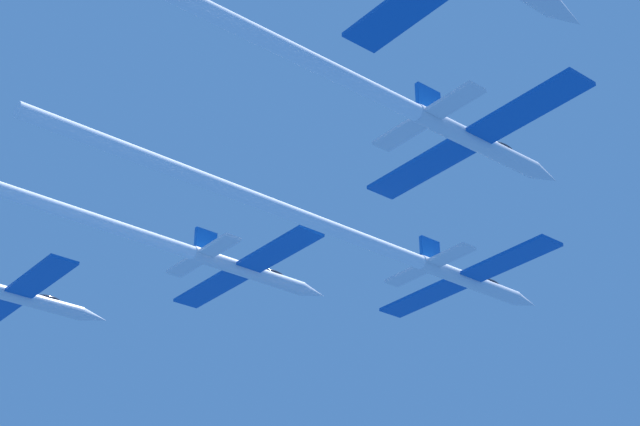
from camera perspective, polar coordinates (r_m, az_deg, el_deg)
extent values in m
cylinder|color=silver|center=(93.37, 8.30, -3.75)|extent=(1.35, 12.25, 1.35)
cone|color=silver|center=(98.59, 11.30, -4.86)|extent=(1.32, 2.69, 1.32)
ellipsoid|color=black|center=(95.45, 9.39, -3.85)|extent=(0.94, 2.45, 0.67)
cube|color=#0F51B2|center=(96.30, 5.75, -4.70)|extent=(9.31, 2.69, 0.29)
cube|color=#0F51B2|center=(89.81, 10.49, -2.52)|extent=(9.31, 2.69, 0.29)
cube|color=#0F51B2|center=(90.84, 6.10, -2.01)|extent=(0.35, 2.20, 1.96)
cube|color=silver|center=(91.73, 4.83, -3.49)|extent=(4.19, 1.62, 0.29)
cube|color=silver|center=(88.24, 7.30, -2.30)|extent=(4.19, 1.62, 0.29)
cylinder|color=white|center=(78.74, -4.17, 0.95)|extent=(1.21, 37.14, 1.21)
cylinder|color=silver|center=(94.64, -3.92, -3.26)|extent=(1.35, 12.25, 1.35)
cone|color=silver|center=(98.70, -0.39, -4.43)|extent=(1.32, 2.69, 1.32)
ellipsoid|color=black|center=(96.30, -2.61, -3.38)|extent=(0.94, 2.45, 0.67)
cube|color=#0F51B2|center=(98.37, -6.03, -4.18)|extent=(9.31, 2.69, 0.29)
cube|color=#0F51B2|center=(90.42, -2.27, -2.04)|extent=(9.31, 2.69, 0.29)
cube|color=#0F51B2|center=(92.94, -6.35, -1.51)|extent=(0.35, 2.20, 1.96)
cube|color=silver|center=(94.23, -7.45, -2.95)|extent=(4.19, 1.62, 0.29)
cube|color=silver|center=(90.00, -5.56, -1.79)|extent=(4.19, 1.62, 0.29)
cylinder|color=silver|center=(75.71, 8.73, 3.87)|extent=(1.35, 12.25, 1.35)
cone|color=silver|center=(80.72, 12.36, 2.03)|extent=(1.32, 2.69, 1.32)
ellipsoid|color=black|center=(77.77, 10.06, 3.54)|extent=(0.94, 2.45, 0.67)
cube|color=#0F51B2|center=(78.41, 5.59, 2.43)|extent=(9.31, 2.69, 0.29)
cube|color=#0F51B2|center=(72.50, 11.47, 5.75)|extent=(9.31, 2.69, 0.29)
cube|color=#0F51B2|center=(73.58, 6.01, 6.27)|extent=(0.35, 2.20, 1.96)
cube|color=silver|center=(74.14, 4.44, 4.35)|extent=(4.19, 1.62, 0.29)
cube|color=silver|center=(70.95, 7.50, 6.21)|extent=(4.19, 1.62, 0.29)
cylinder|color=white|center=(63.06, -6.56, 11.22)|extent=(1.21, 35.47, 1.21)
cylinder|color=silver|center=(99.30, -16.19, -4.51)|extent=(1.35, 12.25, 1.35)
cone|color=silver|center=(102.06, -12.40, -5.66)|extent=(1.32, 2.69, 1.32)
ellipsoid|color=black|center=(100.46, -14.76, -4.64)|extent=(0.94, 2.45, 0.67)
cube|color=#0F51B2|center=(94.55, -15.19, -3.43)|extent=(9.31, 2.69, 0.29)
cone|color=silver|center=(65.20, 13.50, 10.56)|extent=(1.32, 2.69, 1.32)
cube|color=#0F51B2|center=(62.95, 4.95, 11.36)|extent=(9.31, 2.69, 0.29)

